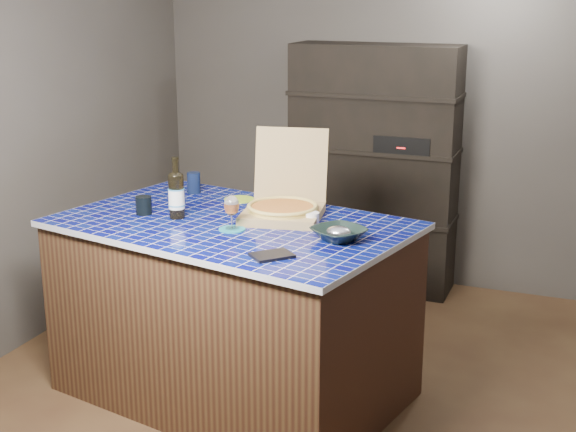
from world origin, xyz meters
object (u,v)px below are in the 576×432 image
at_px(kitchen_island, 234,309).
at_px(pizza_box, 283,206).
at_px(mead_bottle, 176,194).
at_px(wine_glass, 232,206).
at_px(bowl, 339,234).
at_px(dvd_case, 272,255).

bearing_deg(kitchen_island, pizza_box, 51.13).
bearing_deg(kitchen_island, mead_bottle, -160.23).
relative_size(pizza_box, wine_glass, 3.21).
bearing_deg(wine_glass, kitchen_island, 115.54).
xyz_separation_m(kitchen_island, bowl, (0.62, -0.10, 0.53)).
distance_m(mead_bottle, dvd_case, 0.84).
bearing_deg(wine_glass, pizza_box, 63.67).
distance_m(pizza_box, dvd_case, 0.67).
bearing_deg(dvd_case, pizza_box, 149.63).
xyz_separation_m(mead_bottle, dvd_case, (0.72, -0.41, -0.12)).
distance_m(mead_bottle, wine_glass, 0.38).
bearing_deg(mead_bottle, pizza_box, 22.92).
bearing_deg(dvd_case, wine_glass, -179.86).
bearing_deg(mead_bottle, wine_glass, -14.07).
xyz_separation_m(kitchen_island, mead_bottle, (-0.30, -0.04, 0.62)).
relative_size(pizza_box, bowl, 2.24).
distance_m(kitchen_island, dvd_case, 0.80).
xyz_separation_m(dvd_case, bowl, (0.20, 0.36, 0.02)).
bearing_deg(pizza_box, kitchen_island, -151.26).
distance_m(pizza_box, bowl, 0.49).
distance_m(dvd_case, bowl, 0.41).
xyz_separation_m(mead_bottle, bowl, (0.93, -0.05, -0.10)).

